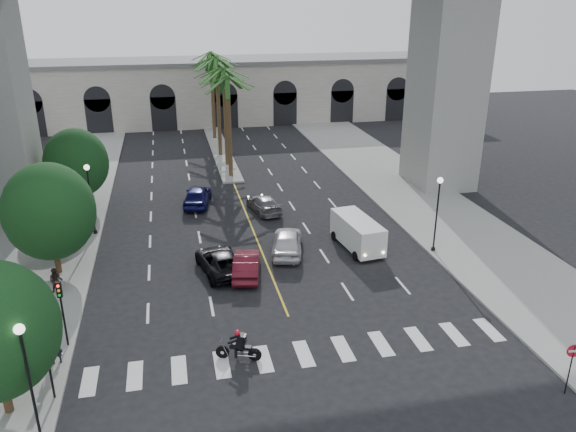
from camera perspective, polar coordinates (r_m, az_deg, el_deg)
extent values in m
plane|color=black|center=(29.39, 0.90, -12.17)|extent=(140.00, 140.00, 0.00)
cube|color=gray|center=(43.10, -23.82, -2.61)|extent=(8.00, 100.00, 0.15)
cube|color=gray|center=(46.87, 14.74, 0.43)|extent=(8.00, 100.00, 0.15)
cube|color=gray|center=(64.17, -6.86, 6.61)|extent=(2.00, 24.00, 0.20)
cube|color=beige|center=(80.00, -8.26, 12.31)|extent=(70.00, 10.00, 8.00)
cube|color=slate|center=(79.46, -8.42, 15.33)|extent=(71.00, 10.50, 0.50)
cube|color=gray|center=(52.15, 15.90, 14.12)|extent=(5.00, 6.00, 20.80)
cylinder|color=#47331E|center=(53.41, -5.97, 8.79)|extent=(0.40, 0.40, 9.50)
cylinder|color=#47331E|center=(57.28, -6.35, 9.78)|extent=(0.40, 0.40, 9.80)
cylinder|color=#47331E|center=(61.21, -7.04, 10.25)|extent=(0.40, 0.40, 9.30)
cylinder|color=#47331E|center=(65.09, -7.10, 11.27)|extent=(0.40, 0.40, 10.10)
cylinder|color=#47331E|center=(69.04, -7.64, 11.60)|extent=(0.40, 0.40, 9.60)
cylinder|color=#47331E|center=(72.97, -7.69, 12.24)|extent=(0.40, 0.40, 9.90)
cylinder|color=#382616|center=(26.75, -26.80, -15.56)|extent=(0.36, 0.36, 2.34)
cylinder|color=#382616|center=(37.75, -22.44, -3.81)|extent=(0.36, 0.36, 2.45)
ellipsoid|color=black|center=(36.67, -23.08, 0.43)|extent=(5.44, 5.44, 5.98)
cylinder|color=#382616|center=(48.83, -20.29, 1.95)|extent=(0.36, 0.36, 2.27)
ellipsoid|color=black|center=(48.05, -20.71, 5.07)|extent=(5.04, 5.04, 5.54)
cylinder|color=black|center=(23.96, -24.65, -15.56)|extent=(0.11, 0.11, 5.00)
sphere|color=white|center=(22.61, -25.65, -10.33)|extent=(0.40, 0.40, 0.40)
cylinder|color=black|center=(43.35, -18.97, -1.63)|extent=(0.28, 0.28, 0.36)
cylinder|color=black|center=(42.51, -19.36, 1.38)|extent=(0.11, 0.11, 5.00)
sphere|color=white|center=(41.76, -19.78, 4.67)|extent=(0.40, 0.40, 0.40)
cylinder|color=black|center=(39.53, 14.52, -3.35)|extent=(0.28, 0.28, 0.36)
cylinder|color=black|center=(38.61, 14.85, -0.08)|extent=(0.11, 0.11, 5.00)
sphere|color=white|center=(37.79, 15.21, 3.52)|extent=(0.40, 0.40, 0.40)
cylinder|color=black|center=(26.41, -23.11, -13.86)|extent=(0.10, 0.10, 3.50)
cube|color=black|center=(25.62, -23.59, -11.09)|extent=(0.25, 0.18, 0.80)
cylinder|color=black|center=(29.74, -21.84, -9.50)|extent=(0.10, 0.10, 3.50)
cube|color=black|center=(29.04, -22.24, -6.94)|extent=(0.25, 0.18, 0.80)
cylinder|color=black|center=(27.90, -6.67, -13.56)|extent=(0.66, 0.33, 0.66)
cylinder|color=black|center=(27.60, -3.39, -13.88)|extent=(0.66, 0.33, 0.66)
cube|color=silver|center=(27.68, -4.93, -13.58)|extent=(0.52, 0.44, 0.28)
cube|color=black|center=(27.54, -5.30, -13.03)|extent=(0.65, 0.43, 0.22)
cube|color=black|center=(27.47, -4.26, -13.20)|extent=(0.55, 0.42, 0.13)
cylinder|color=black|center=(27.49, -6.23, -12.52)|extent=(0.24, 0.58, 0.03)
cube|color=black|center=(27.28, -4.82, -12.43)|extent=(0.41, 0.49, 0.57)
cube|color=black|center=(27.22, -4.45, -12.37)|extent=(0.26, 0.36, 0.42)
sphere|color=red|center=(27.11, -5.17, -11.74)|extent=(0.28, 0.28, 0.28)
imported|color=silver|center=(37.95, -0.07, -2.59)|extent=(3.13, 5.28, 1.68)
imported|color=#4E0F1B|center=(35.07, -4.22, -4.95)|extent=(2.38, 4.66, 1.47)
imported|color=black|center=(35.72, -6.90, -4.59)|extent=(3.27, 5.44, 1.41)
imported|color=slate|center=(45.37, -2.45, 1.24)|extent=(2.64, 4.84, 1.33)
imported|color=#10124E|center=(47.29, -9.19, 2.05)|extent=(2.90, 5.21, 1.67)
cube|color=silver|center=(38.76, 7.06, -1.61)|extent=(2.47, 5.28, 1.89)
cube|color=black|center=(36.70, 8.69, -2.65)|extent=(1.76, 0.44, 0.80)
cylinder|color=black|center=(37.29, 6.94, -4.07)|extent=(0.34, 0.69, 0.66)
cylinder|color=black|center=(38.05, 9.38, -3.67)|extent=(0.34, 0.69, 0.66)
cylinder|color=black|center=(40.25, 4.75, -2.02)|extent=(0.34, 0.69, 0.66)
cylinder|color=black|center=(40.96, 7.05, -1.68)|extent=(0.34, 0.69, 0.66)
imported|color=black|center=(28.98, -22.57, -12.22)|extent=(0.69, 0.53, 1.69)
imported|color=black|center=(35.25, -22.50, -6.12)|extent=(0.81, 0.64, 1.60)
cylinder|color=black|center=(27.86, 26.69, -13.80)|extent=(0.06, 0.06, 2.47)
cylinder|color=red|center=(27.35, 27.04, -12.11)|extent=(0.61, 0.14, 0.62)
cube|color=silver|center=(27.35, 27.04, -12.11)|extent=(0.47, 0.10, 0.10)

